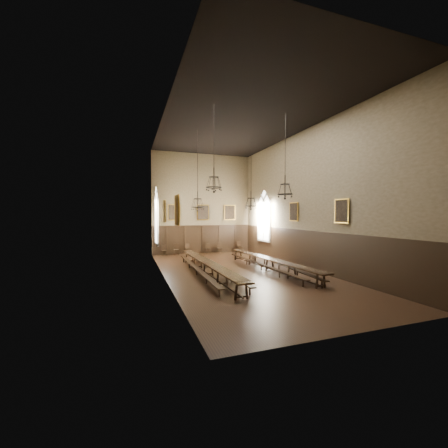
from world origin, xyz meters
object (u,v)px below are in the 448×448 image
bench_right_outer (279,266)px  table_right (270,264)px  chair_0 (164,252)px  chair_5 (220,250)px  bench_left_outer (197,270)px  bench_right_inner (261,266)px  chair_4 (208,250)px  chair_2 (188,251)px  chair_7 (240,249)px  bench_left_inner (218,270)px  chandelier_back_left (198,202)px  table_left (208,269)px  chair_1 (176,252)px  chandelier_front_left (214,181)px  chandelier_back_right (251,201)px  chandelier_front_right (285,189)px

bench_right_outer → table_right: bearing=175.8°
chair_0 → chair_5: (5.00, -0.12, 0.01)m
bench_left_outer → bench_right_inner: 4.16m
chair_4 → chair_2: bearing=-176.4°
bench_right_outer → chair_7: size_ratio=9.70×
bench_left_inner → chandelier_back_left: bearing=104.8°
table_left → bench_right_outer: (4.69, 0.16, -0.12)m
bench_right_outer → chandelier_back_left: chandelier_back_left is taller
bench_left_inner → chair_1: (-1.04, 8.50, 0.02)m
bench_left_outer → bench_left_inner: 1.23m
bench_left_outer → bench_left_inner: bench_left_outer is taller
bench_left_inner → chair_7: size_ratio=9.55×
table_right → bench_left_outer: size_ratio=1.03×
chandelier_back_left → chandelier_front_left: bearing=-92.8°
bench_right_inner → chair_2: bearing=109.6°
table_right → chandelier_back_right: chandelier_back_right is taller
chair_2 → bench_right_outer: bearing=-74.1°
table_left → chair_4: 9.18m
table_left → chandelier_front_left: 5.09m
bench_right_outer → chair_0: (-6.13, 8.68, -0.01)m
chandelier_front_left → bench_right_outer: bearing=21.8°
table_right → chair_2: bearing=111.9°
table_right → chair_4: bearing=100.3°
table_left → chandelier_back_right: chandelier_back_right is taller
bench_left_inner → chair_7: bearing=60.1°
chair_4 → chair_5: chair_5 is taller
chair_5 → table_left: bearing=-111.2°
table_right → bench_right_inner: table_right is taller
bench_left_outer → chandelier_front_left: size_ratio=2.26×
chair_4 → chandelier_front_right: chandelier_front_right is taller
chair_4 → bench_right_inner: bearing=-80.4°
chair_0 → chair_1: (1.03, -0.12, 0.03)m
chair_1 → chair_5: chair_1 is taller
chandelier_front_left → chandelier_front_right: 4.04m
chair_4 → chandelier_front_right: 11.74m
chair_2 → chair_1: bearing=173.8°
table_left → chair_0: bearing=99.2°
chandelier_back_left → chandelier_front_left: 4.44m
chandelier_back_left → chandelier_front_left: (-0.22, -4.35, 0.83)m
table_left → chair_5: size_ratio=11.22×
chair_4 → chair_0: bearing=-178.1°
chair_2 → chandelier_back_left: 7.45m
chair_2 → chair_5: bearing=-10.7°
chair_2 → chair_4: (1.89, 0.05, -0.02)m
bench_right_outer → chair_1: 9.97m
chandelier_front_right → chair_4: bearing=97.1°
bench_left_outer → chandelier_back_left: 4.61m
chair_4 → chandelier_front_right: bearing=-80.7°
chair_0 → table_left: bearing=-82.2°
chair_1 → chandelier_front_left: 11.60m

